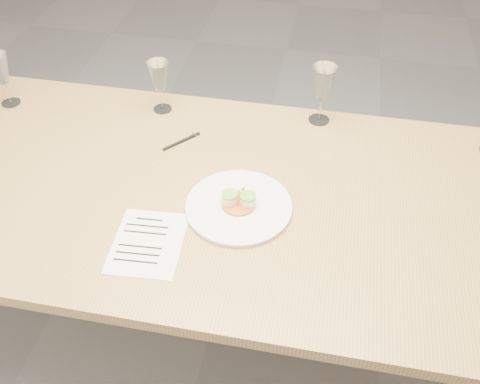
% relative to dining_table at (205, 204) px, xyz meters
% --- Properties ---
extents(ground, '(7.00, 7.00, 0.00)m').
position_rel_dining_table_xyz_m(ground, '(0.00, 0.00, -0.68)').
color(ground, slate).
rests_on(ground, ground).
extents(dining_table, '(2.40, 1.00, 0.75)m').
position_rel_dining_table_xyz_m(dining_table, '(0.00, 0.00, 0.00)').
color(dining_table, '#AB854A').
rests_on(dining_table, ground).
extents(dinner_plate, '(0.32, 0.32, 0.08)m').
position_rel_dining_table_xyz_m(dinner_plate, '(0.12, -0.07, 0.08)').
color(dinner_plate, white).
rests_on(dinner_plate, dining_table).
extents(recipe_sheet, '(0.21, 0.26, 0.00)m').
position_rel_dining_table_xyz_m(recipe_sheet, '(-0.10, -0.25, 0.07)').
color(recipe_sheet, white).
rests_on(recipe_sheet, dining_table).
extents(ballpoint_pen, '(0.11, 0.12, 0.01)m').
position_rel_dining_table_xyz_m(ballpoint_pen, '(-0.13, 0.21, 0.07)').
color(ballpoint_pen, black).
rests_on(ballpoint_pen, dining_table).
extents(wine_glass_0, '(0.08, 0.08, 0.20)m').
position_rel_dining_table_xyz_m(wine_glass_0, '(-0.83, 0.32, 0.21)').
color(wine_glass_0, white).
rests_on(wine_glass_0, dining_table).
extents(wine_glass_1, '(0.08, 0.08, 0.19)m').
position_rel_dining_table_xyz_m(wine_glass_1, '(-0.26, 0.39, 0.20)').
color(wine_glass_1, white).
rests_on(wine_glass_1, dining_table).
extents(wine_glass_2, '(0.09, 0.09, 0.22)m').
position_rel_dining_table_xyz_m(wine_glass_2, '(0.32, 0.43, 0.22)').
color(wine_glass_2, white).
rests_on(wine_glass_2, dining_table).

